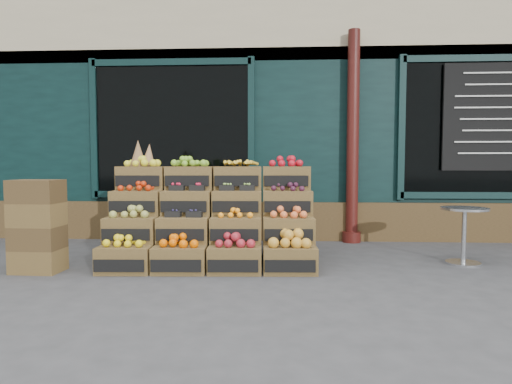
{
  "coord_description": "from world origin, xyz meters",
  "views": [
    {
      "loc": [
        0.07,
        -4.53,
        1.18
      ],
      "look_at": [
        -0.2,
        0.7,
        0.85
      ],
      "focal_mm": 30.0,
      "sensor_mm": 36.0,
      "label": 1
    }
  ],
  "objects": [
    {
      "name": "spare_crates",
      "position": [
        -2.57,
        0.0,
        0.51
      ],
      "size": [
        0.52,
        0.37,
        1.02
      ],
      "rotation": [
        0.0,
        0.0,
        -0.03
      ],
      "color": "brown",
      "rests_on": "ground"
    },
    {
      "name": "shopkeeper",
      "position": [
        -1.84,
        2.9,
        1.1
      ],
      "size": [
        0.89,
        0.68,
        2.19
      ],
      "primitive_type": "imported",
      "rotation": [
        0.0,
        0.0,
        2.93
      ],
      "color": "#13451C",
      "rests_on": "ground"
    },
    {
      "name": "shop_facade",
      "position": [
        0.0,
        5.11,
        2.4
      ],
      "size": [
        12.0,
        6.24,
        4.8
      ],
      "color": "black",
      "rests_on": "ground"
    },
    {
      "name": "ground",
      "position": [
        0.0,
        0.0,
        0.0
      ],
      "size": [
        60.0,
        60.0,
        0.0
      ],
      "primitive_type": "plane",
      "color": "#3B3B3D",
      "rests_on": "ground"
    },
    {
      "name": "bistro_table",
      "position": [
        2.28,
        0.62,
        0.42
      ],
      "size": [
        0.54,
        0.54,
        0.68
      ],
      "rotation": [
        0.0,
        0.0,
        0.37
      ],
      "color": "silver",
      "rests_on": "ground"
    },
    {
      "name": "crate_display",
      "position": [
        -0.73,
        0.58,
        0.46
      ],
      "size": [
        2.44,
        1.27,
        1.5
      ],
      "rotation": [
        0.0,
        0.0,
        0.04
      ],
      "color": "brown",
      "rests_on": "ground"
    }
  ]
}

